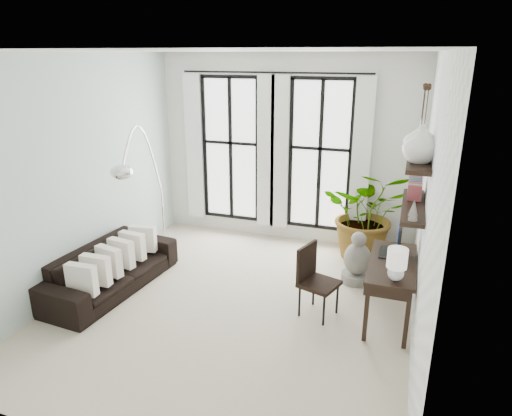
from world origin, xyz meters
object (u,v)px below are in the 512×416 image
at_px(buddha, 357,261).
at_px(plant, 367,214).
at_px(sofa, 111,268).
at_px(desk, 392,267).
at_px(arc_lamp, 142,157).
at_px(desk_chair, 314,276).

bearing_deg(buddha, plant, 88.81).
xyz_separation_m(sofa, buddha, (3.25, 1.33, 0.02)).
relative_size(sofa, desk, 1.62).
xyz_separation_m(arc_lamp, buddha, (3.15, 0.48, -1.41)).
height_order(desk, buddha, desk).
distance_m(desk, buddha, 1.10).
height_order(sofa, desk, desk).
xyz_separation_m(sofa, arc_lamp, (0.10, 0.85, 1.42)).
bearing_deg(sofa, buddha, -63.06).
bearing_deg(desk_chair, plant, 95.34).
bearing_deg(desk, arc_lamp, 173.46).
relative_size(desk_chair, buddha, 1.18).
height_order(sofa, arc_lamp, arc_lamp).
bearing_deg(desk_chair, sofa, -155.93).
bearing_deg(desk_chair, buddha, 85.86).
bearing_deg(plant, arc_lamp, -156.27).
height_order(plant, desk, plant).
bearing_deg(buddha, sofa, -157.80).
distance_m(sofa, buddha, 3.51).
bearing_deg(desk, desk_chair, -171.49).
distance_m(desk_chair, buddha, 1.14).
xyz_separation_m(desk, desk_chair, (-0.92, -0.14, -0.20)).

